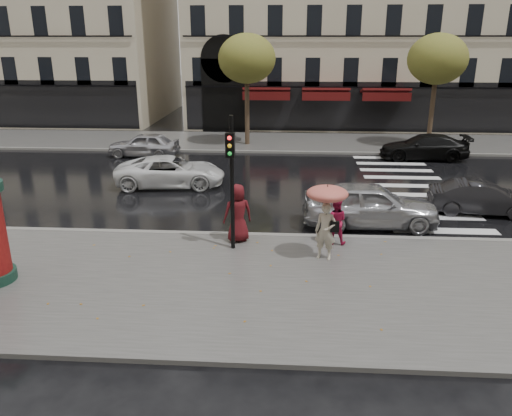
# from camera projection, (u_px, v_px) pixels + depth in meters

# --- Properties ---
(ground) EXTENTS (160.00, 160.00, 0.00)m
(ground) POSITION_uv_depth(u_px,v_px,m) (267.00, 279.00, 13.83)
(ground) COLOR black
(ground) RESTS_ON ground
(near_sidewalk) EXTENTS (90.00, 7.00, 0.12)m
(near_sidewalk) POSITION_uv_depth(u_px,v_px,m) (267.00, 285.00, 13.34)
(near_sidewalk) COLOR #474744
(near_sidewalk) RESTS_ON ground
(far_sidewalk) EXTENTS (90.00, 6.00, 0.12)m
(far_sidewalk) POSITION_uv_depth(u_px,v_px,m) (280.00, 142.00, 31.76)
(far_sidewalk) COLOR #474744
(far_sidewalk) RESTS_ON ground
(near_kerb) EXTENTS (90.00, 0.25, 0.14)m
(near_kerb) POSITION_uv_depth(u_px,v_px,m) (271.00, 236.00, 16.65)
(near_kerb) COLOR slate
(near_kerb) RESTS_ON ground
(far_kerb) EXTENTS (90.00, 0.25, 0.14)m
(far_kerb) POSITION_uv_depth(u_px,v_px,m) (279.00, 152.00, 28.93)
(far_kerb) COLOR slate
(far_kerb) RESTS_ON ground
(zebra_crossing) EXTENTS (3.60, 11.75, 0.01)m
(zebra_crossing) POSITION_uv_depth(u_px,v_px,m) (409.00, 186.00, 22.54)
(zebra_crossing) COLOR silver
(zebra_crossing) RESTS_ON ground
(tree_far_left) EXTENTS (3.40, 3.40, 6.64)m
(tree_far_left) POSITION_uv_depth(u_px,v_px,m) (247.00, 59.00, 29.29)
(tree_far_left) COLOR #38281C
(tree_far_left) RESTS_ON ground
(tree_far_right) EXTENTS (3.40, 3.40, 6.64)m
(tree_far_right) POSITION_uv_depth(u_px,v_px,m) (437.00, 60.00, 28.63)
(tree_far_right) COLOR #38281C
(tree_far_right) RESTS_ON ground
(woman_umbrella) EXTENTS (1.19, 1.19, 2.30)m
(woman_umbrella) POSITION_uv_depth(u_px,v_px,m) (327.00, 210.00, 14.35)
(woman_umbrella) COLOR #BCB19A
(woman_umbrella) RESTS_ON near_sidewalk
(woman_red) EXTENTS (0.80, 0.66, 1.49)m
(woman_red) POSITION_uv_depth(u_px,v_px,m) (335.00, 221.00, 15.70)
(woman_red) COLOR #A9143C
(woman_red) RESTS_ON near_sidewalk
(man_burgundy) EXTENTS (1.07, 0.89, 1.88)m
(man_burgundy) POSITION_uv_depth(u_px,v_px,m) (238.00, 213.00, 15.82)
(man_burgundy) COLOR #521015
(man_burgundy) RESTS_ON near_sidewalk
(traffic_light) EXTENTS (0.27, 0.39, 4.12)m
(traffic_light) POSITION_uv_depth(u_px,v_px,m) (231.00, 171.00, 14.68)
(traffic_light) COLOR black
(traffic_light) RESTS_ON near_sidewalk
(car_silver) EXTENTS (4.73, 1.98, 1.60)m
(car_silver) POSITION_uv_depth(u_px,v_px,m) (370.00, 205.00, 17.47)
(car_silver) COLOR #B0B1B6
(car_silver) RESTS_ON ground
(car_darkgrey) EXTENTS (3.93, 1.80, 1.25)m
(car_darkgrey) POSITION_uv_depth(u_px,v_px,m) (482.00, 198.00, 18.78)
(car_darkgrey) COLOR black
(car_darkgrey) RESTS_ON ground
(car_white) EXTENTS (5.02, 2.68, 1.34)m
(car_white) POSITION_uv_depth(u_px,v_px,m) (171.00, 171.00, 22.31)
(car_white) COLOR white
(car_white) RESTS_ON ground
(car_black) EXTENTS (4.77, 2.09, 1.36)m
(car_black) POSITION_uv_depth(u_px,v_px,m) (424.00, 147.00, 27.30)
(car_black) COLOR black
(car_black) RESTS_ON ground
(car_far_silver) EXTENTS (3.97, 1.68, 1.34)m
(car_far_silver) POSITION_uv_depth(u_px,v_px,m) (144.00, 145.00, 27.97)
(car_far_silver) COLOR #B5B5BA
(car_far_silver) RESTS_ON ground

